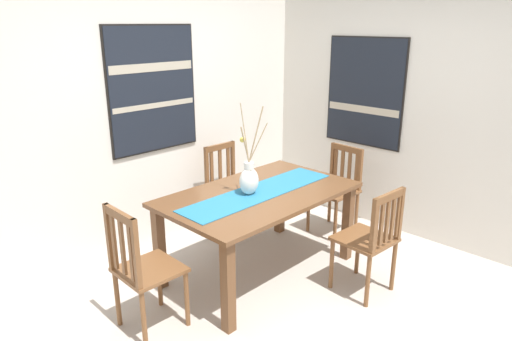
{
  "coord_description": "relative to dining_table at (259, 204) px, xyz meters",
  "views": [
    {
      "loc": [
        -2.51,
        -1.92,
        2.15
      ],
      "look_at": [
        0.19,
        0.7,
        0.92
      ],
      "focal_mm": 32.1,
      "sensor_mm": 36.0,
      "label": 1
    }
  ],
  "objects": [
    {
      "name": "chair_3",
      "position": [
        1.2,
        0.01,
        -0.17
      ],
      "size": [
        0.44,
        0.44,
        0.92
      ],
      "color": "brown",
      "rests_on": "ground_plane"
    },
    {
      "name": "painting_on_side_wall",
      "position": [
        1.67,
        0.04,
        0.78
      ],
      "size": [
        0.05,
        0.91,
        1.14
      ],
      "color": "black"
    },
    {
      "name": "wall_side",
      "position": [
        1.73,
        -0.61,
        0.7
      ],
      "size": [
        0.12,
        6.4,
        2.7
      ],
      "primitive_type": "cube",
      "color": "silver",
      "rests_on": "ground_plane"
    },
    {
      "name": "table_runner",
      "position": [
        0.0,
        -0.0,
        0.11
      ],
      "size": [
        1.54,
        0.36,
        0.01
      ],
      "primitive_type": "cube",
      "color": "#236B93",
      "rests_on": "dining_table"
    },
    {
      "name": "centerpiece_vase",
      "position": [
        -0.09,
        0.03,
        0.25
      ],
      "size": [
        0.22,
        0.17,
        0.77
      ],
      "color": "silver",
      "rests_on": "dining_table"
    },
    {
      "name": "chair_1",
      "position": [
        -1.16,
        0.03,
        -0.15
      ],
      "size": [
        0.43,
        0.43,
        0.97
      ],
      "color": "brown",
      "rests_on": "ground_plane"
    },
    {
      "name": "dining_table",
      "position": [
        0.0,
        0.0,
        0.0
      ],
      "size": [
        1.67,
        1.0,
        0.76
      ],
      "color": "brown",
      "rests_on": "ground_plane"
    },
    {
      "name": "ground_plane",
      "position": [
        -0.13,
        -0.61,
        -0.67
      ],
      "size": [
        6.4,
        6.4,
        0.03
      ],
      "primitive_type": "cube",
      "color": "#B2A89E"
    },
    {
      "name": "painting_on_back_wall",
      "position": [
        -0.22,
        1.18,
        0.89
      ],
      "size": [
        0.95,
        0.05,
        1.18
      ],
      "color": "black"
    },
    {
      "name": "chair_0",
      "position": [
        0.4,
        0.83,
        -0.17
      ],
      "size": [
        0.43,
        0.43,
        0.93
      ],
      "color": "brown",
      "rests_on": "ground_plane"
    },
    {
      "name": "chair_2",
      "position": [
        0.39,
        -0.87,
        -0.16
      ],
      "size": [
        0.45,
        0.45,
        0.92
      ],
      "color": "brown",
      "rests_on": "ground_plane"
    },
    {
      "name": "wall_back",
      "position": [
        -0.13,
        1.25,
        0.7
      ],
      "size": [
        6.4,
        0.12,
        2.7
      ],
      "primitive_type": "cube",
      "color": "silver",
      "rests_on": "ground_plane"
    }
  ]
}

